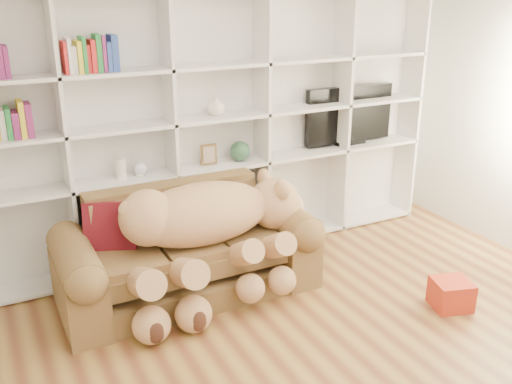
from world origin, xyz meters
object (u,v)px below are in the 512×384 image
sofa (187,256)px  teddy_bear (208,228)px  tv (349,116)px  gift_box (451,294)px

sofa → teddy_bear: size_ratio=1.22×
sofa → tv: tv is taller
teddy_bear → gift_box: (1.64, -1.00, -0.50)m
sofa → tv: bearing=17.9°
sofa → gift_box: size_ratio=7.18×
sofa → tv: (2.01, 0.65, 0.83)m
gift_box → tv: size_ratio=0.29×
gift_box → tv: (0.26, 1.82, 1.04)m
gift_box → tv: tv is taller
teddy_bear → tv: (1.90, 0.82, 0.54)m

